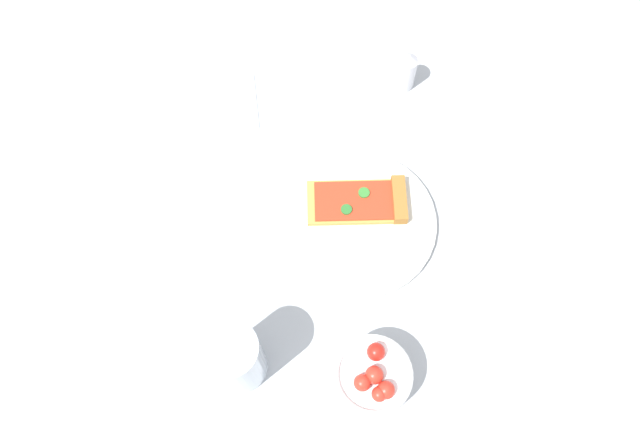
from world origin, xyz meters
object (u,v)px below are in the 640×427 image
paper_napkin (225,104)px  pizza_slice_main (365,201)px  salad_bowl (372,377)px  soda_glass (237,359)px  pepper_shaker (406,71)px  plate (357,222)px

paper_napkin → pizza_slice_main: bearing=136.6°
salad_bowl → soda_glass: (0.17, -0.03, 0.03)m
pizza_slice_main → salad_bowl: 0.26m
soda_glass → paper_napkin: size_ratio=1.25×
salad_bowl → soda_glass: soda_glass is taller
salad_bowl → paper_napkin: salad_bowl is taller
salad_bowl → pepper_shaker: size_ratio=1.33×
pizza_slice_main → soda_glass: 0.30m
soda_glass → paper_napkin: bearing=-87.3°
plate → pizza_slice_main: 0.03m
plate → soda_glass: size_ratio=1.78×
salad_bowl → soda_glass: 0.18m
plate → pepper_shaker: size_ratio=3.05×
pizza_slice_main → paper_napkin: (0.21, -0.20, -0.02)m
plate → pepper_shaker: 0.27m
pizza_slice_main → pepper_shaker: bearing=-111.7°
plate → salad_bowl: bearing=89.2°
salad_bowl → paper_napkin: (0.19, -0.46, -0.03)m
pizza_slice_main → pepper_shaker: pepper_shaker is taller
paper_napkin → pepper_shaker: bearing=-176.3°
plate → soda_glass: bearing=48.8°
paper_napkin → soda_glass: bearing=92.7°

